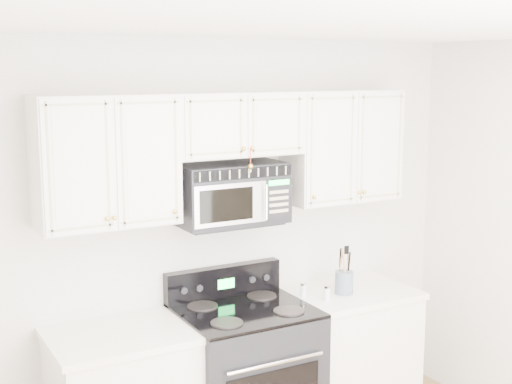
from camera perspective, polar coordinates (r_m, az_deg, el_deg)
room at (r=3.29m, az=11.22°, el=-10.16°), size 3.51×3.51×2.61m
base_cabinet_right at (r=5.12m, az=7.30°, el=-13.07°), size 0.86×0.65×0.92m
range at (r=4.67m, az=-0.88°, el=-14.55°), size 0.81×0.74×1.13m
upper_cabinets at (r=4.44m, az=-1.78°, el=3.66°), size 2.44×0.37×0.75m
microwave at (r=4.46m, az=-1.97°, el=-0.13°), size 0.69×0.39×0.38m
utensil_crock at (r=4.85m, az=7.06°, el=-7.11°), size 0.12×0.12×0.33m
shaker_salt at (r=4.76m, az=3.82°, el=-7.82°), size 0.04×0.04×0.10m
shaker_pepper at (r=4.71m, az=5.70°, el=-8.04°), size 0.04×0.04×0.10m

